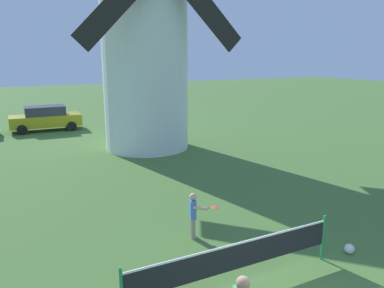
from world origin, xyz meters
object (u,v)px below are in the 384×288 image
stray_ball (349,249)px  tennis_net (236,257)px  player_far (194,213)px  windmill (144,26)px  parked_car_mustard (46,118)px

stray_ball → tennis_net: bearing=178.1°
player_far → windmill: bearing=76.7°
tennis_net → stray_ball: 3.25m
tennis_net → stray_ball: bearing=-1.9°
stray_ball → player_far: bearing=141.1°
player_far → parked_car_mustard: bearing=96.2°
windmill → stray_ball: bearing=-87.0°
parked_car_mustard → stray_ball: bearing=-76.1°
player_far → stray_ball: bearing=-38.9°
windmill → stray_ball: 13.69m
windmill → tennis_net: size_ratio=2.61×
tennis_net → stray_ball: (3.20, -0.11, -0.56)m
stray_ball → parked_car_mustard: parked_car_mustard is taller
windmill → parked_car_mustard: size_ratio=2.96×
windmill → stray_ball: windmill is taller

